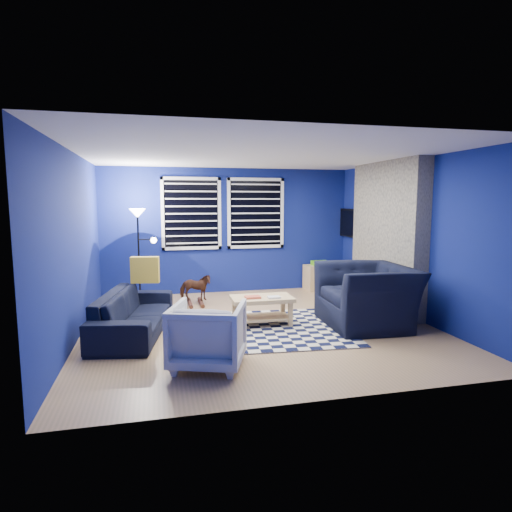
{
  "coord_description": "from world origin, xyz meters",
  "views": [
    {
      "loc": [
        -1.45,
        -6.02,
        1.84
      ],
      "look_at": [
        0.04,
        0.3,
        1.01
      ],
      "focal_mm": 30.0,
      "sensor_mm": 36.0,
      "label": 1
    }
  ],
  "objects": [
    {
      "name": "wall_left",
      "position": [
        -2.5,
        0.0,
        1.25
      ],
      "size": [
        0.0,
        5.0,
        5.0
      ],
      "primitive_type": "plane",
      "rotation": [
        1.57,
        0.0,
        1.57
      ],
      "color": "navy",
      "rests_on": "floor"
    },
    {
      "name": "wall_right",
      "position": [
        2.5,
        0.0,
        1.25
      ],
      "size": [
        0.0,
        5.0,
        5.0
      ],
      "primitive_type": "plane",
      "rotation": [
        1.57,
        0.0,
        -1.57
      ],
      "color": "navy",
      "rests_on": "floor"
    },
    {
      "name": "rug",
      "position": [
        -0.0,
        -0.2,
        0.01
      ],
      "size": [
        2.65,
        2.2,
        0.02
      ],
      "primitive_type": "cube",
      "rotation": [
        0.0,
        0.0,
        -0.08
      ],
      "color": "black",
      "rests_on": "floor"
    },
    {
      "name": "rocking_horse",
      "position": [
        -0.79,
        1.52,
        0.31
      ],
      "size": [
        0.4,
        0.62,
        0.49
      ],
      "primitive_type": "imported",
      "rotation": [
        0.0,
        0.0,
        1.32
      ],
      "color": "#442616",
      "rests_on": "floor"
    },
    {
      "name": "floor_lamp",
      "position": [
        -1.73,
        1.88,
        1.4
      ],
      "size": [
        0.47,
        0.29,
        1.71
      ],
      "color": "black",
      "rests_on": "floor"
    },
    {
      "name": "coffee_table",
      "position": [
        0.06,
        -0.0,
        0.31
      ],
      "size": [
        0.91,
        0.53,
        0.45
      ],
      "rotation": [
        0.0,
        0.0,
        -0.01
      ],
      "color": "tan",
      "rests_on": "rug"
    },
    {
      "name": "fireplace",
      "position": [
        2.36,
        0.5,
        1.2
      ],
      "size": [
        0.65,
        2.0,
        2.5
      ],
      "color": "gray",
      "rests_on": "floor"
    },
    {
      "name": "ceiling",
      "position": [
        0.0,
        0.0,
        2.5
      ],
      "size": [
        5.0,
        5.0,
        0.0
      ],
      "primitive_type": "plane",
      "rotation": [
        3.14,
        0.0,
        0.0
      ],
      "color": "white",
      "rests_on": "wall_back"
    },
    {
      "name": "window_left",
      "position": [
        -0.75,
        2.46,
        1.6
      ],
      "size": [
        1.17,
        0.06,
        1.42
      ],
      "color": "black",
      "rests_on": "wall_back"
    },
    {
      "name": "sofa",
      "position": [
        -1.77,
        0.02,
        0.29
      ],
      "size": [
        2.12,
        1.14,
        0.59
      ],
      "primitive_type": "imported",
      "rotation": [
        0.0,
        0.0,
        1.39
      ],
      "color": "black",
      "rests_on": "floor"
    },
    {
      "name": "throw_pillow",
      "position": [
        -1.62,
        0.71,
        0.79
      ],
      "size": [
        0.44,
        0.19,
        0.4
      ],
      "primitive_type": "cube",
      "rotation": [
        0.0,
        0.0,
        -0.16
      ],
      "color": "gold",
      "rests_on": "sofa"
    },
    {
      "name": "wall_back",
      "position": [
        0.0,
        2.5,
        1.25
      ],
      "size": [
        5.0,
        0.0,
        5.0
      ],
      "primitive_type": "plane",
      "rotation": [
        1.57,
        0.0,
        0.0
      ],
      "color": "navy",
      "rests_on": "floor"
    },
    {
      "name": "armchair_big",
      "position": [
        1.59,
        -0.35,
        0.45
      ],
      "size": [
        1.42,
        1.26,
        0.9
      ],
      "primitive_type": "imported",
      "rotation": [
        0.0,
        0.0,
        -1.61
      ],
      "color": "black",
      "rests_on": "floor"
    },
    {
      "name": "floor",
      "position": [
        0.0,
        0.0,
        0.0
      ],
      "size": [
        5.0,
        5.0,
        0.0
      ],
      "primitive_type": "plane",
      "color": "tan",
      "rests_on": "ground"
    },
    {
      "name": "tv",
      "position": [
        2.45,
        2.0,
        1.4
      ],
      "size": [
        0.07,
        1.0,
        0.58
      ],
      "color": "black",
      "rests_on": "wall_right"
    },
    {
      "name": "window_right",
      "position": [
        0.55,
        2.46,
        1.6
      ],
      "size": [
        1.17,
        0.06,
        1.42
      ],
      "color": "black",
      "rests_on": "wall_back"
    },
    {
      "name": "cabinet",
      "position": [
        1.88,
        2.25,
        0.27
      ],
      "size": [
        0.64,
        0.44,
        0.61
      ],
      "rotation": [
        0.0,
        0.0,
        0.05
      ],
      "color": "tan",
      "rests_on": "floor"
    },
    {
      "name": "armchair_bent",
      "position": [
        -0.91,
        -1.41,
        0.36
      ],
      "size": [
        0.99,
        1.01,
        0.73
      ],
      "primitive_type": "imported",
      "rotation": [
        0.0,
        0.0,
        2.81
      ],
      "color": "gray",
      "rests_on": "floor"
    }
  ]
}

